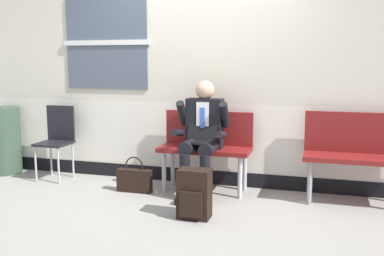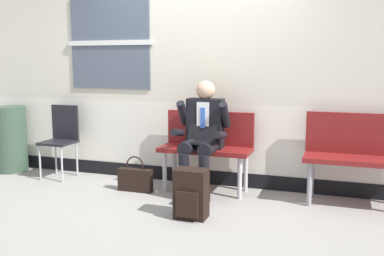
{
  "view_description": "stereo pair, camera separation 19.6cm",
  "coord_description": "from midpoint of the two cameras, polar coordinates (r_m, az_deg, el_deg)",
  "views": [
    {
      "loc": [
        1.42,
        -4.43,
        1.46
      ],
      "look_at": [
        0.09,
        0.04,
        0.75
      ],
      "focal_mm": 41.02,
      "sensor_mm": 36.0,
      "label": 1
    },
    {
      "loc": [
        1.61,
        -4.37,
        1.46
      ],
      "look_at": [
        0.09,
        0.04,
        0.75
      ],
      "focal_mm": 41.02,
      "sensor_mm": 36.0,
      "label": 2
    }
  ],
  "objects": [
    {
      "name": "ground_plane",
      "position": [
        4.88,
        0.02,
        -8.76
      ],
      "size": [
        18.0,
        18.0,
        0.0
      ],
      "primitive_type": "plane",
      "color": "gray"
    },
    {
      "name": "folding_chair",
      "position": [
        5.76,
        -15.67,
        -0.8
      ],
      "size": [
        0.38,
        0.38,
        0.91
      ],
      "color": "black",
      "rests_on": "ground"
    },
    {
      "name": "bench_empty",
      "position": [
        4.81,
        22.18,
        -2.87
      ],
      "size": [
        1.11,
        0.42,
        0.93
      ],
      "color": "maroon",
      "rests_on": "ground"
    },
    {
      "name": "handbag",
      "position": [
        5.02,
        -6.28,
        -6.63
      ],
      "size": [
        0.4,
        0.1,
        0.41
      ],
      "color": "black",
      "rests_on": "ground"
    },
    {
      "name": "backpack",
      "position": [
        4.14,
        1.23,
        -8.62
      ],
      "size": [
        0.3,
        0.24,
        0.47
      ],
      "color": "black",
      "rests_on": "ground"
    },
    {
      "name": "station_wall",
      "position": [
        5.22,
        1.99,
        7.48
      ],
      "size": [
        6.68,
        0.16,
        2.72
      ],
      "color": "beige",
      "rests_on": "ground"
    },
    {
      "name": "bench_with_person",
      "position": [
        4.98,
        3.1,
        -2.05
      ],
      "size": [
        1.03,
        0.42,
        0.89
      ],
      "color": "maroon",
      "rests_on": "ground"
    },
    {
      "name": "person_seated",
      "position": [
        4.77,
        2.47,
        -0.83
      ],
      "size": [
        0.57,
        0.7,
        1.25
      ],
      "color": "black",
      "rests_on": "ground"
    },
    {
      "name": "trash_bin",
      "position": [
        6.3,
        -21.77,
        -1.34
      ],
      "size": [
        0.43,
        0.43,
        0.87
      ],
      "primitive_type": "cylinder",
      "color": "#334738",
      "rests_on": "ground"
    }
  ]
}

